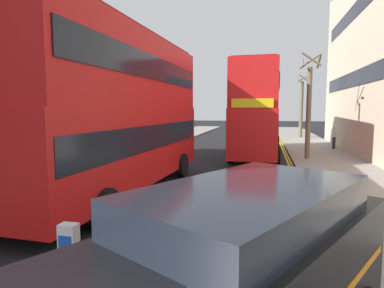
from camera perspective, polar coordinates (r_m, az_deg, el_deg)
name	(u,v)px	position (r m, az deg, el deg)	size (l,w,h in m)	color
sidewalk_right	(344,174)	(16.77, 24.53, -4.62)	(4.00, 80.00, 0.14)	gray
sidewalk_left	(86,164)	(18.93, -17.72, -3.21)	(4.00, 80.00, 0.14)	gray
kerb_line_outer	(300,182)	(14.51, 17.99, -6.22)	(0.10, 56.00, 0.01)	yellow
kerb_line_inner	(296,182)	(14.50, 17.36, -6.21)	(0.10, 56.00, 0.01)	yellow
keep_left_bollard	(70,261)	(5.87, -20.22, -18.30)	(0.36, 0.28, 1.11)	silver
double_decker_bus_away	(120,108)	(11.94, -12.21, 6.01)	(3.15, 10.90, 5.64)	red
double_decker_bus_oncoming	(258,109)	(21.66, 11.22, 5.93)	(3.01, 10.87, 5.64)	red
taxi_minivan	(237,281)	(4.06, 7.66, -22.26)	(3.95, 5.11, 2.12)	black
pedestrian_far	(334,137)	(26.33, 23.14, 1.09)	(0.34, 0.22, 1.62)	#2D2D38
street_tree_near	(301,107)	(36.22, 18.23, 6.09)	(1.59, 1.53, 6.78)	#6B6047
street_tree_mid	(309,106)	(20.48, 19.38, 6.18)	(1.24, 1.30, 6.12)	#6B6047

